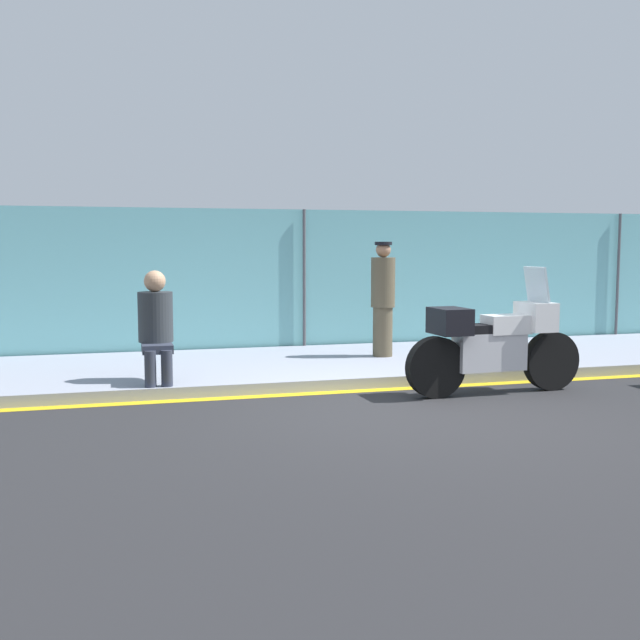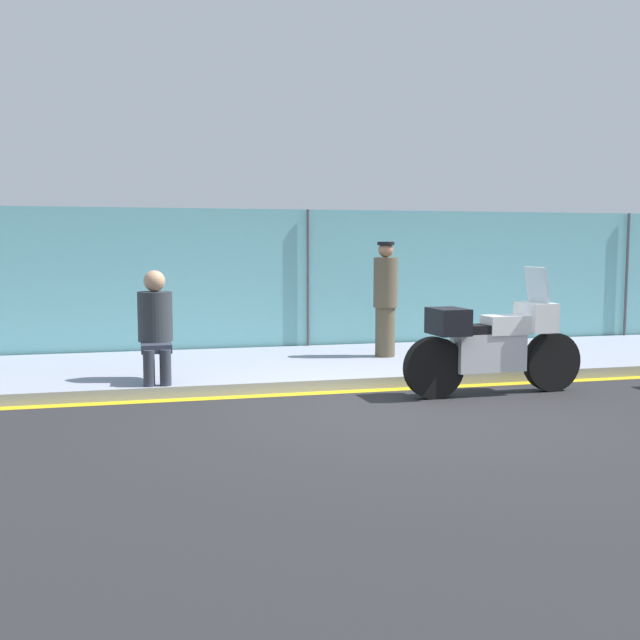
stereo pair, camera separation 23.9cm
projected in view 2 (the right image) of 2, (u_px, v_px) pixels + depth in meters
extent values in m
plane|color=#262628|center=(403.00, 412.00, 7.80)|extent=(120.00, 120.00, 0.00)
cube|color=#8E93A3|center=(333.00, 364.00, 10.50)|extent=(43.20, 3.09, 0.14)
cube|color=gold|center=(369.00, 391.00, 8.93)|extent=(43.20, 0.18, 0.01)
cube|color=#6BB2B7|center=(307.00, 282.00, 11.97)|extent=(41.04, 0.08, 2.30)
cylinder|color=#4C4C51|center=(308.00, 282.00, 11.88)|extent=(0.05, 0.05, 2.30)
cylinder|color=#4C4C51|center=(627.00, 279.00, 13.28)|extent=(0.05, 0.05, 2.30)
cylinder|color=black|center=(552.00, 362.00, 8.89)|extent=(0.71, 0.17, 0.70)
cylinder|color=black|center=(434.00, 368.00, 8.46)|extent=(0.71, 0.17, 0.70)
cube|color=silver|center=(489.00, 352.00, 8.64)|extent=(0.86, 0.32, 0.44)
cube|color=white|center=(506.00, 325.00, 8.67)|extent=(0.53, 0.33, 0.22)
cube|color=black|center=(482.00, 329.00, 8.59)|extent=(0.61, 0.31, 0.10)
cube|color=white|center=(536.00, 317.00, 8.77)|extent=(0.34, 0.49, 0.34)
cube|color=silver|center=(537.00, 285.00, 8.74)|extent=(0.12, 0.42, 0.42)
cube|color=black|center=(448.00, 321.00, 8.45)|extent=(0.38, 0.52, 0.30)
cylinder|color=brown|center=(385.00, 332.00, 10.78)|extent=(0.28, 0.28, 0.71)
cylinder|color=brown|center=(386.00, 282.00, 10.71)|extent=(0.35, 0.35, 0.71)
sphere|color=#A37556|center=(386.00, 250.00, 10.67)|extent=(0.22, 0.22, 0.22)
cylinder|color=black|center=(386.00, 243.00, 10.66)|extent=(0.25, 0.25, 0.05)
cylinder|color=#2D3342|center=(149.00, 368.00, 8.48)|extent=(0.13, 0.13, 0.41)
cylinder|color=#2D3342|center=(165.00, 368.00, 8.52)|extent=(0.13, 0.13, 0.41)
cube|color=#2D3342|center=(156.00, 347.00, 8.68)|extent=(0.35, 0.41, 0.10)
cylinder|color=#2D3338|center=(155.00, 316.00, 8.85)|extent=(0.41, 0.41, 0.59)
sphere|color=tan|center=(154.00, 281.00, 8.81)|extent=(0.25, 0.25, 0.25)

